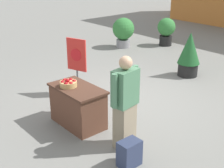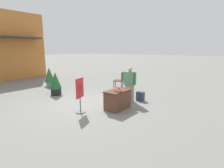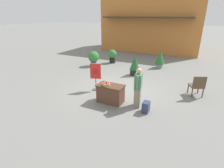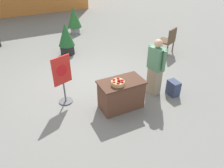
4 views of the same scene
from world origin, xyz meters
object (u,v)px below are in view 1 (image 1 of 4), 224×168
object	(u,v)px
backpack	(129,153)
potted_plant_far_right	(189,53)
apple_basket	(68,83)
person_visitor	(125,103)
poster_board	(77,65)
potted_plant_near_right	(166,30)
display_table	(78,106)
potted_plant_far_left	(123,31)

from	to	relation	value
backpack	potted_plant_far_right	distance (m)	4.37
apple_basket	person_visitor	distance (m)	1.28
apple_basket	poster_board	bearing A→B (deg)	139.13
person_visitor	apple_basket	bearing A→B (deg)	3.27
potted_plant_near_right	person_visitor	bearing A→B (deg)	-55.46
display_table	apple_basket	size ratio (longest dim) A/B	3.52
display_table	apple_basket	world-z (taller)	apple_basket
potted_plant_far_left	potted_plant_far_right	bearing A→B (deg)	-11.37
backpack	potted_plant_near_right	distance (m)	7.36
backpack	person_visitor	bearing A→B (deg)	145.06
person_visitor	poster_board	size ratio (longest dim) A/B	1.20
backpack	poster_board	world-z (taller)	poster_board
apple_basket	person_visitor	xyz separation A→B (m)	(1.26, 0.26, -0.02)
apple_basket	potted_plant_far_right	world-z (taller)	potted_plant_far_right
potted_plant_near_right	potted_plant_far_left	world-z (taller)	potted_plant_far_left
potted_plant_far_right	display_table	bearing A→B (deg)	-85.69
person_visitor	potted_plant_far_right	xyz separation A→B (m)	(-1.40, 3.63, -0.18)
person_visitor	potted_plant_far_left	bearing A→B (deg)	-50.68
potted_plant_near_right	potted_plant_far_right	size ratio (longest dim) A/B	0.84
potted_plant_far_left	backpack	bearing A→B (deg)	-41.79
display_table	potted_plant_far_left	world-z (taller)	potted_plant_far_left
apple_basket	person_visitor	bearing A→B (deg)	11.57
potted_plant_near_right	potted_plant_far_right	distance (m)	3.19
display_table	potted_plant_far_left	bearing A→B (deg)	128.85
backpack	potted_plant_far_right	xyz separation A→B (m)	(-1.85, 3.94, 0.41)
potted_plant_far_right	potted_plant_far_left	world-z (taller)	potted_plant_far_right
person_visitor	potted_plant_far_right	world-z (taller)	person_visitor
potted_plant_near_right	potted_plant_far_right	bearing A→B (deg)	-39.05
display_table	poster_board	size ratio (longest dim) A/B	0.84
potted_plant_near_right	apple_basket	bearing A→B (deg)	-66.03
display_table	person_visitor	size ratio (longest dim) A/B	0.70
backpack	potted_plant_near_right	world-z (taller)	potted_plant_near_right
display_table	backpack	xyz separation A→B (m)	(1.56, -0.15, -0.17)
potted_plant_near_right	potted_plant_far_right	world-z (taller)	potted_plant_far_right
display_table	backpack	bearing A→B (deg)	-5.44
person_visitor	display_table	bearing A→B (deg)	0.00
display_table	poster_board	xyz separation A→B (m)	(-1.22, 0.83, 0.31)
display_table	backpack	distance (m)	1.58
backpack	poster_board	size ratio (longest dim) A/B	0.32
potted_plant_far_left	display_table	bearing A→B (deg)	-51.15
display_table	potted_plant_far_right	size ratio (longest dim) A/B	0.93
poster_board	potted_plant_near_right	bearing A→B (deg)	178.50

